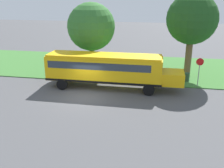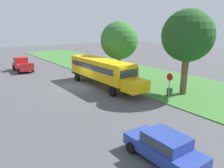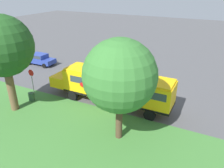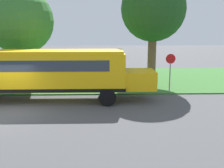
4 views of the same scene
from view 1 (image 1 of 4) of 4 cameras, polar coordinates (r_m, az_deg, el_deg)
The scene contains 7 objects.
ground_plane at distance 22.54m, azimuth -6.18°, elevation -2.83°, with size 120.00×120.00×0.00m, color #4C4C4F.
grass_verge at distance 31.72m, azimuth -1.06°, elevation 3.94°, with size 12.00×80.00×0.08m, color #3D7533.
school_bus at distance 23.98m, azimuth -1.05°, elevation 3.51°, with size 2.84×12.42×3.16m.
oak_tree_beside_bus at distance 28.36m, azimuth -4.85°, elevation 12.27°, with size 5.04×5.04×7.56m.
oak_tree_roadside_mid at distance 27.81m, azimuth 16.90°, elevation 13.50°, with size 5.08×5.08×8.51m.
stop_sign at distance 25.72m, azimuth 18.46°, elevation 3.17°, with size 0.08×0.68×2.74m.
trash_bin at distance 27.14m, azimuth 15.93°, elevation 1.41°, with size 0.56×0.56×0.90m, color #2D4C33.
Camera 1 is at (19.95, 6.20, 8.46)m, focal length 42.00 mm.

